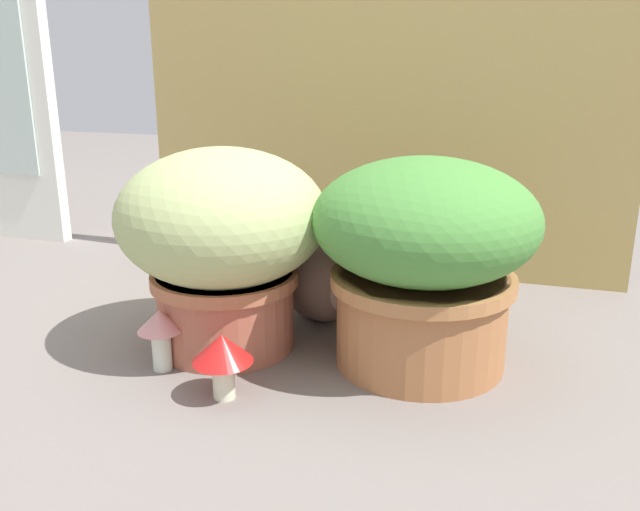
# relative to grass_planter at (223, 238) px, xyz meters

# --- Properties ---
(ground_plane) EXTENTS (6.00, 6.00, 0.00)m
(ground_plane) POSITION_rel_grass_planter_xyz_m (0.11, -0.00, -0.22)
(ground_plane) COLOR slate
(cardboard_backdrop) EXTENTS (1.25, 0.03, 0.84)m
(cardboard_backdrop) POSITION_rel_grass_planter_xyz_m (0.18, 0.57, 0.20)
(cardboard_backdrop) COLOR tan
(cardboard_backdrop) RESTS_ON ground
(window_panel_white) EXTENTS (0.30, 0.05, 0.88)m
(window_panel_white) POSITION_rel_grass_planter_xyz_m (-0.93, 0.56, 0.22)
(window_panel_white) COLOR white
(window_panel_white) RESTS_ON ground
(grass_planter) EXTENTS (0.40, 0.40, 0.39)m
(grass_planter) POSITION_rel_grass_planter_xyz_m (0.00, 0.00, 0.00)
(grass_planter) COLOR #B3634C
(grass_planter) RESTS_ON ground
(leafy_planter) EXTENTS (0.40, 0.40, 0.39)m
(leafy_planter) POSITION_rel_grass_planter_xyz_m (0.38, 0.03, -0.01)
(leafy_planter) COLOR #AB6D41
(leafy_planter) RESTS_ON ground
(cat) EXTENTS (0.32, 0.32, 0.32)m
(cat) POSITION_rel_grass_planter_xyz_m (0.15, 0.18, -0.10)
(cat) COLOR #846A5A
(cat) RESTS_ON ground
(mushroom_ornament_red) EXTENTS (0.10, 0.10, 0.12)m
(mushroom_ornament_red) POSITION_rel_grass_planter_xyz_m (0.08, -0.20, -0.14)
(mushroom_ornament_red) COLOR silver
(mushroom_ornament_red) RESTS_ON ground
(mushroom_ornament_pink) EXTENTS (0.08, 0.08, 0.12)m
(mushroom_ornament_pink) POSITION_rel_grass_planter_xyz_m (-0.07, -0.13, -0.14)
(mushroom_ornament_pink) COLOR silver
(mushroom_ornament_pink) RESTS_ON ground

